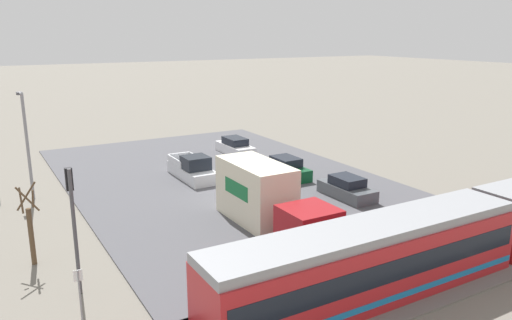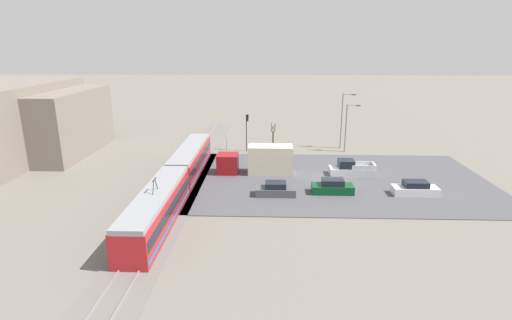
{
  "view_description": "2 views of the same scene",
  "coord_description": "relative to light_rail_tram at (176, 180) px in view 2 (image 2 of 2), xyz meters",
  "views": [
    {
      "loc": [
        15.95,
        31.16,
        10.79
      ],
      "look_at": [
        0.98,
        5.27,
        3.16
      ],
      "focal_mm": 35.0,
      "sensor_mm": 36.0,
      "label": 1
    },
    {
      "loc": [
        -44.9,
        7.32,
        15.6
      ],
      "look_at": [
        -3.17,
        8.76,
        3.31
      ],
      "focal_mm": 28.0,
      "sensor_mm": 36.0,
      "label": 2
    }
  ],
  "objects": [
    {
      "name": "ground_plane",
      "position": [
        5.3,
        -17.13,
        -1.62
      ],
      "size": [
        320.0,
        320.0,
        0.0
      ],
      "primitive_type": "plane",
      "color": "slate"
    },
    {
      "name": "road_surface",
      "position": [
        5.3,
        -17.13,
        -1.58
      ],
      "size": [
        21.63,
        36.66,
        0.08
      ],
      "color": "#4C4C51",
      "rests_on": "ground"
    },
    {
      "name": "rail_bed",
      "position": [
        5.3,
        0.0,
        -1.58
      ],
      "size": [
        67.81,
        4.4,
        0.22
      ],
      "color": "slate",
      "rests_on": "ground"
    },
    {
      "name": "light_rail_tram",
      "position": [
        0.0,
        0.0,
        0.0
      ],
      "size": [
        30.45,
        2.82,
        4.31
      ],
      "color": "#B21E23",
      "rests_on": "ground"
    },
    {
      "name": "box_truck",
      "position": [
        7.4,
        -8.68,
        0.07
      ],
      "size": [
        2.59,
        9.24,
        3.49
      ],
      "color": "maroon",
      "rests_on": "ground"
    },
    {
      "name": "pickup_truck",
      "position": [
        7.22,
        -19.83,
        -0.84
      ],
      "size": [
        1.98,
        5.47,
        1.86
      ],
      "color": "silver",
      "rests_on": "ground"
    },
    {
      "name": "sedan_car_0",
      "position": [
        0.69,
        -25.34,
        -0.93
      ],
      "size": [
        1.82,
        4.71,
        1.5
      ],
      "color": "silver",
      "rests_on": "ground"
    },
    {
      "name": "sedan_car_1",
      "position": [
        0.89,
        -16.63,
        -0.9
      ],
      "size": [
        1.87,
        4.43,
        1.56
      ],
      "color": "#0C4723",
      "rests_on": "ground"
    },
    {
      "name": "sedan_car_2",
      "position": [
        0.02,
        -10.51,
        -0.95
      ],
      "size": [
        1.84,
        4.23,
        1.44
      ],
      "rotation": [
        0.0,
        0.0,
        3.14
      ],
      "color": "#4C5156",
      "rests_on": "ground"
    },
    {
      "name": "traffic_light_pole",
      "position": [
        18.11,
        -6.47,
        1.93
      ],
      "size": [
        0.28,
        0.47,
        5.51
      ],
      "color": "#47474C",
      "rests_on": "ground"
    },
    {
      "name": "street_tree",
      "position": [
        19.47,
        -10.38,
        0.21
      ],
      "size": [
        0.96,
        0.8,
        4.02
      ],
      "color": "brown",
      "rests_on": "ground"
    },
    {
      "name": "street_lamp_near_crossing",
      "position": [
        20.38,
        -20.92,
        3.2
      ],
      "size": [
        0.36,
        1.95,
        8.38
      ],
      "color": "gray",
      "rests_on": "ground"
    },
    {
      "name": "street_lamp_mid_block",
      "position": [
        18.27,
        -21.26,
        2.52
      ],
      "size": [
        0.36,
        1.95,
        7.08
      ],
      "color": "gray",
      "rests_on": "ground"
    },
    {
      "name": "no_parking_sign",
      "position": [
        18.61,
        -3.34,
        -0.1
      ],
      "size": [
        0.32,
        0.08,
        2.52
      ],
      "color": "gray",
      "rests_on": "ground"
    },
    {
      "name": "backdrop_warehouse",
      "position": [
        16.0,
        24.92,
        2.95
      ],
      "size": [
        17.26,
        17.77,
        9.15
      ],
      "color": "slate",
      "rests_on": "ground"
    }
  ]
}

